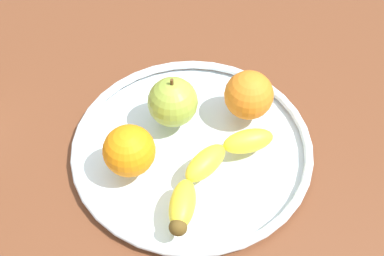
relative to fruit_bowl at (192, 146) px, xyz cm
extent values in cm
cube|color=brown|center=(0.00, 0.00, -2.92)|extent=(161.81, 161.81, 4.00)
cylinder|color=silver|center=(0.00, 0.00, -0.62)|extent=(31.11, 31.11, 0.60)
torus|color=silver|center=(0.00, 0.00, 0.28)|extent=(32.41, 32.41, 1.20)
ellipsoid|color=yellow|center=(-3.29, 6.59, 2.43)|extent=(7.21, 6.78, 3.10)
ellipsoid|color=yellow|center=(2.74, 3.93, 2.43)|extent=(7.17, 3.95, 3.10)
ellipsoid|color=yellow|center=(9.26, 4.97, 2.43)|extent=(7.50, 5.74, 3.10)
ellipsoid|color=brown|center=(12.03, 6.29, 2.43)|extent=(2.74, 2.82, 2.17)
sphere|color=#91A93A|center=(-1.99, -4.48, 4.29)|extent=(6.80, 6.80, 6.80)
cylinder|color=#593819|center=(-1.99, -4.48, 7.89)|extent=(0.44, 0.44, 1.20)
sphere|color=orange|center=(-8.84, 3.26, 4.25)|extent=(6.74, 6.74, 6.74)
sphere|color=orange|center=(7.58, -4.22, 4.19)|extent=(6.61, 6.61, 6.61)
camera|label=1|loc=(33.75, 23.07, 53.68)|focal=46.82mm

